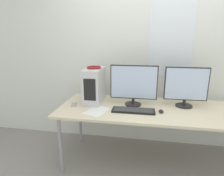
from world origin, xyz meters
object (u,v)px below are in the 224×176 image
Objects in this scene: headphones at (94,67)px; monitor_main at (134,84)px; cell_phone at (74,105)px; monitor_right_near at (186,86)px; keyboard at (133,110)px; mouse at (161,111)px; pc_tower at (94,85)px.

headphones is 0.32× the size of monitor_main.
monitor_main is at bearing -8.16° from cell_phone.
monitor_right_near is 3.19× the size of cell_phone.
keyboard is at bearing -156.44° from monitor_right_near.
monitor_main is 0.61m from monitor_right_near.
keyboard is 5.09× the size of mouse.
pc_tower is 0.79× the size of monitor_main.
monitor_main is at bearing 94.36° from keyboard.
monitor_main is 0.77m from cell_phone.
cell_phone is (-1.32, -0.18, -0.25)m from monitor_right_near.
monitor_right_near is 0.44m from mouse.
monitor_main reaches higher than headphones.
headphones is 0.36× the size of monitor_right_near.
monitor_right_near reaches higher than headphones.
mouse is at bearing -16.26° from pc_tower.
monitor_main is 1.13× the size of monitor_right_near.
monitor_right_near is at bearing 4.45° from monitor_main.
mouse is (0.82, -0.24, -0.20)m from pc_tower.
keyboard is 0.31m from mouse.
headphones is 1.12m from monitor_right_near.
monitor_right_near is 0.69m from keyboard.
pc_tower is 1.11m from monitor_right_near.
monitor_right_near is (0.61, 0.05, -0.01)m from monitor_main.
mouse is (0.32, -0.19, -0.25)m from monitor_main.
monitor_main is at bearing -175.55° from monitor_right_near.
monitor_main reaches higher than monitor_right_near.
pc_tower is at bearing -90.00° from headphones.
headphones is at bearing 90.00° from pc_tower.
monitor_main reaches higher than pc_tower.
headphones is at bearing 153.07° from keyboard.
keyboard is at bearing -176.00° from mouse.
monitor_right_near is 1.04× the size of keyboard.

